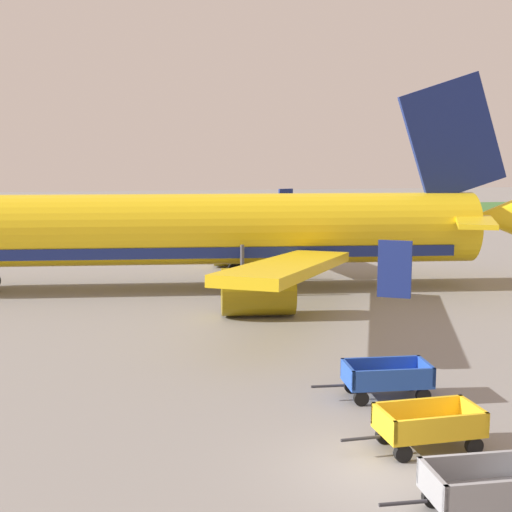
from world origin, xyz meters
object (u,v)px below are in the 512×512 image
(airplane, at_px, (212,231))
(baggage_cart_third_in_row, at_px, (386,378))
(baggage_cart_nearest, at_px, (487,488))
(baggage_cart_second_in_row, at_px, (428,426))

(airplane, bearing_deg, baggage_cart_third_in_row, -79.47)
(airplane, relative_size, baggage_cart_third_in_row, 10.54)
(airplane, distance_m, baggage_cart_nearest, 25.38)
(baggage_cart_third_in_row, bearing_deg, airplane, 100.53)
(baggage_cart_nearest, relative_size, baggage_cart_second_in_row, 0.99)
(baggage_cart_third_in_row, bearing_deg, baggage_cart_second_in_row, -93.65)
(airplane, xyz_separation_m, baggage_cart_third_in_row, (3.34, -17.94, -2.45))
(baggage_cart_second_in_row, xyz_separation_m, baggage_cart_third_in_row, (0.24, 3.76, 0.00))
(airplane, distance_m, baggage_cart_third_in_row, 18.41)
(baggage_cart_nearest, height_order, baggage_cart_second_in_row, same)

